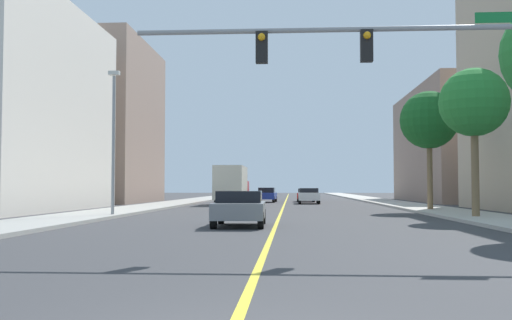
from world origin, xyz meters
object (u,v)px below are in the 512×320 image
object	(u,v)px
car_blue	(267,195)
car_red	(306,195)
palm_far	(429,121)
car_gray	(240,208)
delivery_truck	(232,184)
traffic_signal_mast	(439,68)
street_lamp	(113,134)
palm_mid	(474,103)
car_white	(309,196)

from	to	relation	value
car_blue	car_red	world-z (taller)	car_blue
car_red	palm_far	bearing A→B (deg)	-70.74
car_gray	delivery_truck	distance (m)	27.30
traffic_signal_mast	street_lamp	size ratio (longest dim) A/B	1.63
palm_far	car_gray	size ratio (longest dim) A/B	1.88
car_blue	car_gray	bearing A→B (deg)	-86.82
palm_mid	car_red	distance (m)	32.37
traffic_signal_mast	delivery_truck	bearing A→B (deg)	104.74
street_lamp	palm_mid	distance (m)	17.91
delivery_truck	street_lamp	bearing A→B (deg)	-100.78
palm_far	car_red	size ratio (longest dim) A/B	1.61
palm_mid	car_blue	xyz separation A→B (m)	(-11.22, 29.05, -4.80)
palm_far	car_blue	distance (m)	23.70
car_white	car_blue	size ratio (longest dim) A/B	0.94
car_red	street_lamp	bearing A→B (deg)	-107.77
street_lamp	palm_far	bearing A→B (deg)	24.17
car_gray	traffic_signal_mast	bearing A→B (deg)	-52.56
car_white	delivery_truck	distance (m)	7.37
delivery_truck	palm_mid	bearing A→B (deg)	-57.40
car_red	delivery_truck	bearing A→B (deg)	-123.61
traffic_signal_mast	car_red	distance (m)	44.20
street_lamp	car_red	distance (m)	32.39
palm_far	traffic_signal_mast	bearing A→B (deg)	-102.70
traffic_signal_mast	palm_far	xyz separation A→B (m)	(4.85, 21.53, 1.09)
palm_far	car_white	world-z (taller)	palm_far
palm_far	car_blue	xyz separation A→B (m)	(-11.16, 20.31, -4.99)
traffic_signal_mast	delivery_truck	size ratio (longest dim) A/B	1.45
palm_far	car_blue	world-z (taller)	palm_far
palm_mid	palm_far	size ratio (longest dim) A/B	0.95
car_red	palm_mid	bearing A→B (deg)	-75.46
palm_mid	car_gray	distance (m)	13.02
traffic_signal_mast	car_red	bearing A→B (deg)	93.10
car_white	car_blue	xyz separation A→B (m)	(-4.03, 4.69, 0.00)
palm_far	delivery_truck	world-z (taller)	palm_far
traffic_signal_mast	delivery_truck	distance (m)	35.71
street_lamp	delivery_truck	size ratio (longest dim) A/B	0.89
car_blue	palm_mid	bearing A→B (deg)	-66.41
street_lamp	delivery_truck	bearing A→B (deg)	79.45
car_white	car_blue	world-z (taller)	car_blue
car_blue	palm_far	bearing A→B (deg)	-58.72
car_gray	street_lamp	bearing A→B (deg)	137.29
palm_mid	delivery_truck	bearing A→B (deg)	122.83
car_white	palm_mid	bearing A→B (deg)	-73.45
street_lamp	car_gray	world-z (taller)	street_lamp
delivery_truck	car_gray	bearing A→B (deg)	-83.56
car_blue	delivery_truck	bearing A→B (deg)	-107.84
car_blue	delivery_truck	xyz separation A→B (m)	(-2.74, -7.41, 0.99)
street_lamp	car_red	bearing A→B (deg)	70.85
traffic_signal_mast	car_white	distance (m)	37.42
car_blue	car_gray	world-z (taller)	car_blue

